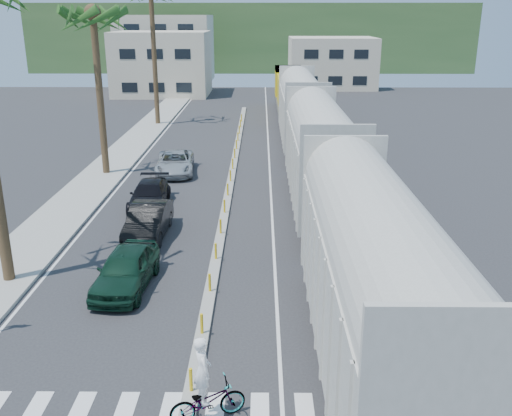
{
  "coord_description": "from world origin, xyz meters",
  "views": [
    {
      "loc": [
        1.91,
        -14.28,
        10.0
      ],
      "look_at": [
        1.7,
        9.28,
        2.0
      ],
      "focal_mm": 40.0,
      "sensor_mm": 36.0,
      "label": 1
    }
  ],
  "objects": [
    {
      "name": "buildings",
      "position": [
        -6.41,
        71.66,
        4.36
      ],
      "size": [
        38.0,
        27.0,
        10.0
      ],
      "color": "beige",
      "rests_on": "ground"
    },
    {
      "name": "cyclist",
      "position": [
        0.52,
        -1.96,
        0.75
      ],
      "size": [
        2.03,
        2.49,
        2.4
      ],
      "rotation": [
        0.0,
        0.0,
        1.93
      ],
      "color": "#9EA0A5",
      "rests_on": "ground"
    },
    {
      "name": "median",
      "position": [
        0.0,
        19.96,
        0.09
      ],
      "size": [
        0.45,
        60.0,
        0.85
      ],
      "color": "gray",
      "rests_on": "ground"
    },
    {
      "name": "palm_trees",
      "position": [
        -8.1,
        22.7,
        10.81
      ],
      "size": [
        3.5,
        37.2,
        13.75
      ],
      "color": "brown",
      "rests_on": "ground"
    },
    {
      "name": "car_lead",
      "position": [
        -3.25,
        5.54,
        0.78
      ],
      "size": [
        2.5,
        4.85,
        1.56
      ],
      "primitive_type": "imported",
      "rotation": [
        0.0,
        0.0,
        -0.07
      ],
      "color": "#103222",
      "rests_on": "ground"
    },
    {
      "name": "lane_markings",
      "position": [
        -2.15,
        25.0,
        0.0
      ],
      "size": [
        9.42,
        90.0,
        0.01
      ],
      "color": "silver",
      "rests_on": "ground"
    },
    {
      "name": "car_rear",
      "position": [
        -3.79,
        22.37,
        0.72
      ],
      "size": [
        3.33,
        5.61,
        1.44
      ],
      "primitive_type": "imported",
      "rotation": [
        0.0,
        0.0,
        0.09
      ],
      "color": "#B8BBBE",
      "rests_on": "ground"
    },
    {
      "name": "rails",
      "position": [
        5.0,
        28.0,
        0.03
      ],
      "size": [
        1.56,
        100.0,
        0.06
      ],
      "color": "black",
      "rests_on": "ground"
    },
    {
      "name": "sidewalk",
      "position": [
        -8.5,
        25.0,
        0.07
      ],
      "size": [
        3.0,
        90.0,
        0.15
      ],
      "primitive_type": "cube",
      "color": "gray",
      "rests_on": "ground"
    },
    {
      "name": "car_third",
      "position": [
        -4.17,
        15.31,
        0.69
      ],
      "size": [
        2.25,
        4.89,
        1.38
      ],
      "primitive_type": "imported",
      "rotation": [
        0.0,
        0.0,
        0.03
      ],
      "color": "black",
      "rests_on": "ground"
    },
    {
      "name": "hillside",
      "position": [
        0.0,
        100.0,
        6.0
      ],
      "size": [
        80.0,
        20.0,
        12.0
      ],
      "primitive_type": "cube",
      "color": "#385628",
      "rests_on": "ground"
    },
    {
      "name": "car_second",
      "position": [
        -3.41,
        10.91,
        0.78
      ],
      "size": [
        1.77,
        4.78,
        1.56
      ],
      "primitive_type": "imported",
      "rotation": [
        0.0,
        0.0,
        -0.01
      ],
      "color": "black",
      "rests_on": "ground"
    },
    {
      "name": "freight_train",
      "position": [
        5.0,
        20.52,
        2.91
      ],
      "size": [
        3.0,
        60.94,
        5.85
      ],
      "color": "#ACA99E",
      "rests_on": "ground"
    },
    {
      "name": "ground",
      "position": [
        0.0,
        0.0,
        0.0
      ],
      "size": [
        140.0,
        140.0,
        0.0
      ],
      "primitive_type": "plane",
      "color": "#28282B",
      "rests_on": "ground"
    }
  ]
}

